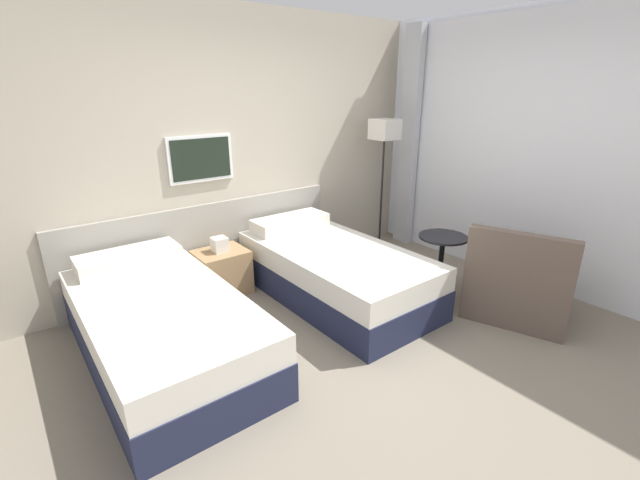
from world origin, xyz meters
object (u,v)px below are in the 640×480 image
object	(u,v)px
bed_near_door	(163,327)
side_table	(442,254)
floor_lamp	(384,139)
armchair	(519,286)
nightstand	(222,271)
bed_near_window	(334,271)

from	to	relation	value
bed_near_door	side_table	world-z (taller)	bed_near_door
floor_lamp	armchair	distance (m)	2.21
side_table	armchair	distance (m)	0.74
bed_near_door	nightstand	world-z (taller)	bed_near_door
floor_lamp	side_table	distance (m)	1.59
bed_near_window	armchair	size ratio (longest dim) A/B	1.95
nightstand	armchair	world-z (taller)	armchair
floor_lamp	bed_near_door	bearing A→B (deg)	-168.16
nightstand	floor_lamp	world-z (taller)	floor_lamp
floor_lamp	bed_near_window	bearing A→B (deg)	-153.94
side_table	floor_lamp	bearing A→B (deg)	72.34
bed_near_door	nightstand	distance (m)	1.11
nightstand	bed_near_door	bearing A→B (deg)	-138.29
bed_near_door	nightstand	xyz separation A→B (m)	(0.83, 0.74, -0.03)
nightstand	armchair	distance (m)	2.78
side_table	bed_near_door	bearing A→B (deg)	166.66
bed_near_window	side_table	xyz separation A→B (m)	(0.86, -0.60, 0.16)
armchair	bed_near_door	bearing A→B (deg)	44.30
bed_near_door	armchair	world-z (taller)	armchair
bed_near_door	floor_lamp	bearing A→B (deg)	11.84
bed_near_door	bed_near_window	size ratio (longest dim) A/B	1.00
bed_near_door	floor_lamp	distance (m)	3.18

